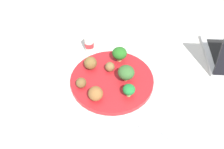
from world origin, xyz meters
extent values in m
plane|color=silver|center=(0.00, 0.00, 0.00)|extent=(4.00, 4.00, 0.00)
cylinder|color=red|center=(0.00, 0.00, 0.01)|extent=(0.28, 0.28, 0.02)
cylinder|color=#A8BE68|center=(-0.03, -0.03, 0.02)|extent=(0.01, 0.01, 0.01)
ellipsoid|color=#36612D|center=(-0.03, -0.03, 0.05)|extent=(0.06, 0.06, 0.04)
cylinder|color=#A6BD68|center=(0.06, -0.07, 0.02)|extent=(0.02, 0.02, 0.01)
ellipsoid|color=#25671F|center=(0.06, -0.07, 0.05)|extent=(0.05, 0.05, 0.04)
cylinder|color=#8CD067|center=(-0.09, 0.00, 0.02)|extent=(0.01, 0.01, 0.01)
ellipsoid|color=#207432|center=(-0.09, 0.00, 0.04)|extent=(0.04, 0.04, 0.03)
sphere|color=brown|center=(0.03, 0.10, 0.03)|extent=(0.03, 0.03, 0.03)
sphere|color=brown|center=(-0.04, 0.09, 0.04)|extent=(0.05, 0.05, 0.05)
sphere|color=brown|center=(0.04, -0.02, 0.03)|extent=(0.03, 0.03, 0.03)
sphere|color=brown|center=(0.09, 0.03, 0.04)|extent=(0.04, 0.04, 0.04)
cube|color=white|center=(-0.25, 0.02, 0.00)|extent=(0.18, 0.14, 0.01)
cube|color=silver|center=(-0.27, 0.04, 0.01)|extent=(0.09, 0.02, 0.01)
cube|color=silver|center=(-0.21, 0.04, 0.01)|extent=(0.03, 0.02, 0.01)
cube|color=silver|center=(-0.28, 0.00, 0.01)|extent=(0.09, 0.02, 0.01)
cube|color=silver|center=(-0.20, 0.01, 0.01)|extent=(0.06, 0.02, 0.01)
cylinder|color=white|center=(0.18, -0.03, 0.03)|extent=(0.03, 0.03, 0.07)
cylinder|color=red|center=(0.18, -0.03, 0.03)|extent=(0.03, 0.03, 0.02)
cylinder|color=silver|center=(0.18, -0.03, 0.07)|extent=(0.02, 0.02, 0.01)
camera|label=1|loc=(-0.48, 0.36, 0.66)|focal=42.10mm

